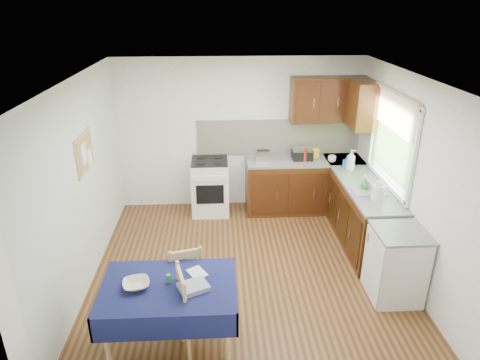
{
  "coord_description": "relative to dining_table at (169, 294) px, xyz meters",
  "views": [
    {
      "loc": [
        -0.36,
        -4.66,
        3.32
      ],
      "look_at": [
        -0.09,
        0.34,
        1.18
      ],
      "focal_mm": 32.0,
      "sensor_mm": 36.0,
      "label": 1
    }
  ],
  "objects": [
    {
      "name": "floor",
      "position": [
        0.86,
        1.27,
        -0.68
      ],
      "size": [
        4.2,
        4.2,
        0.0
      ],
      "primitive_type": "plane",
      "color": "#432612",
      "rests_on": "ground"
    },
    {
      "name": "ceiling",
      "position": [
        0.86,
        1.27,
        1.82
      ],
      "size": [
        4.0,
        4.2,
        0.02
      ],
      "primitive_type": "cube",
      "color": "white",
      "rests_on": "wall_back"
    },
    {
      "name": "wall_back",
      "position": [
        0.86,
        3.37,
        0.57
      ],
      "size": [
        4.0,
        0.02,
        2.5
      ],
      "primitive_type": "cube",
      "color": "white",
      "rests_on": "ground"
    },
    {
      "name": "wall_front",
      "position": [
        0.86,
        -0.83,
        0.57
      ],
      "size": [
        4.0,
        0.02,
        2.5
      ],
      "primitive_type": "cube",
      "color": "white",
      "rests_on": "ground"
    },
    {
      "name": "wall_left",
      "position": [
        -1.14,
        1.27,
        0.57
      ],
      "size": [
        0.02,
        4.2,
        2.5
      ],
      "primitive_type": "cube",
      "color": "silver",
      "rests_on": "ground"
    },
    {
      "name": "wall_right",
      "position": [
        2.86,
        1.27,
        0.57
      ],
      "size": [
        0.02,
        4.2,
        2.5
      ],
      "primitive_type": "cube",
      "color": "white",
      "rests_on": "ground"
    },
    {
      "name": "base_cabinets",
      "position": [
        2.22,
        2.53,
        -0.25
      ],
      "size": [
        1.9,
        2.3,
        0.86
      ],
      "color": "#361C09",
      "rests_on": "ground"
    },
    {
      "name": "worktop_back",
      "position": [
        1.91,
        3.07,
        0.2
      ],
      "size": [
        1.9,
        0.6,
        0.04
      ],
      "primitive_type": "cube",
      "color": "slate",
      "rests_on": "base_cabinets"
    },
    {
      "name": "worktop_right",
      "position": [
        2.56,
        1.92,
        0.2
      ],
      "size": [
        0.6,
        1.7,
        0.04
      ],
      "primitive_type": "cube",
      "color": "slate",
      "rests_on": "base_cabinets"
    },
    {
      "name": "worktop_corner",
      "position": [
        2.56,
        3.07,
        0.2
      ],
      "size": [
        0.6,
        0.6,
        0.04
      ],
      "primitive_type": "cube",
      "color": "slate",
      "rests_on": "base_cabinets"
    },
    {
      "name": "splashback",
      "position": [
        1.51,
        3.36,
        0.52
      ],
      "size": [
        2.7,
        0.02,
        0.6
      ],
      "primitive_type": "cube",
      "color": "#EBE6C7",
      "rests_on": "wall_back"
    },
    {
      "name": "upper_cabinets",
      "position": [
        2.39,
        3.07,
        1.17
      ],
      "size": [
        1.2,
        0.85,
        0.7
      ],
      "color": "#361C09",
      "rests_on": "wall_back"
    },
    {
      "name": "stove",
      "position": [
        0.36,
        3.07,
        -0.22
      ],
      "size": [
        0.6,
        0.61,
        0.92
      ],
      "color": "white",
      "rests_on": "ground"
    },
    {
      "name": "window",
      "position": [
        2.83,
        1.97,
        0.97
      ],
      "size": [
        0.04,
        1.48,
        1.26
      ],
      "color": "#335523",
      "rests_on": "wall_right"
    },
    {
      "name": "fridge",
      "position": [
        2.56,
        0.72,
        -0.24
      ],
      "size": [
        0.58,
        0.6,
        0.89
      ],
      "color": "white",
      "rests_on": "ground"
    },
    {
      "name": "corkboard",
      "position": [
        -1.11,
        1.57,
        0.92
      ],
      "size": [
        0.04,
        0.62,
        0.47
      ],
      "color": "tan",
      "rests_on": "wall_left"
    },
    {
      "name": "dining_table",
      "position": [
        0.0,
        0.0,
        0.0
      ],
      "size": [
        1.3,
        0.88,
        0.79
      ],
      "rotation": [
        0.0,
        0.0,
        -0.26
      ],
      "color": "#0F113D",
      "rests_on": "ground"
    },
    {
      "name": "chair_far",
      "position": [
        0.1,
        0.57,
        -0.2
      ],
      "size": [
        0.49,
        0.49,
        0.91
      ],
      "rotation": [
        0.0,
        0.0,
        3.4
      ],
      "color": "tan",
      "rests_on": "ground"
    },
    {
      "name": "chair_near",
      "position": [
        0.26,
        -0.04,
        -0.16
      ],
      "size": [
        0.53,
        0.53,
        0.99
      ],
      "rotation": [
        0.0,
        0.0,
        1.82
      ],
      "color": "tan",
      "rests_on": "ground"
    },
    {
      "name": "toaster",
      "position": [
        1.23,
        3.08,
        0.3
      ],
      "size": [
        0.23,
        0.14,
        0.18
      ],
      "rotation": [
        0.0,
        0.0,
        -0.08
      ],
      "color": "silver",
      "rests_on": "worktop_back"
    },
    {
      "name": "sandwich_press",
      "position": [
        1.87,
        3.1,
        0.31
      ],
      "size": [
        0.32,
        0.27,
        0.18
      ],
      "rotation": [
        0.0,
        0.0,
        -0.14
      ],
      "color": "black",
      "rests_on": "worktop_back"
    },
    {
      "name": "sauce_bottle",
      "position": [
        1.89,
        2.97,
        0.32
      ],
      "size": [
        0.05,
        0.05,
        0.21
      ],
      "primitive_type": "cylinder",
      "color": "red",
      "rests_on": "worktop_back"
    },
    {
      "name": "yellow_packet",
      "position": [
        2.09,
        3.15,
        0.3
      ],
      "size": [
        0.13,
        0.09,
        0.16
      ],
      "primitive_type": "cube",
      "rotation": [
        0.0,
        0.0,
        0.08
      ],
      "color": "yellow",
      "rests_on": "worktop_back"
    },
    {
      "name": "dish_rack",
      "position": [
        2.52,
        1.76,
        0.24
      ],
      "size": [
        0.42,
        0.32,
        0.2
      ],
      "rotation": [
        0.0,
        0.0,
        -0.23
      ],
      "color": "gray",
      "rests_on": "worktop_right"
    },
    {
      "name": "kettle",
      "position": [
        2.56,
        1.51,
        0.34
      ],
      "size": [
        0.16,
        0.16,
        0.28
      ],
      "color": "white",
      "rests_on": "worktop_right"
    },
    {
      "name": "cup",
      "position": [
        2.32,
        2.93,
        0.27
      ],
      "size": [
        0.16,
        0.16,
        0.1
      ],
      "primitive_type": "imported",
      "rotation": [
        0.0,
        0.0,
        -0.26
      ],
      "color": "white",
      "rests_on": "worktop_back"
    },
    {
      "name": "soap_bottle_a",
      "position": [
        2.51,
        2.55,
        0.38
      ],
      "size": [
        0.18,
        0.18,
        0.33
      ],
      "primitive_type": "imported",
      "rotation": [
        0.0,
        0.0,
        0.88
      ],
      "color": "white",
      "rests_on": "worktop_right"
    },
    {
      "name": "soap_bottle_b",
      "position": [
        2.48,
        2.67,
        0.32
      ],
      "size": [
        0.13,
        0.13,
        0.2
      ],
      "primitive_type": "imported",
      "rotation": [
        0.0,
        0.0,
        2.36
      ],
      "color": "blue",
      "rests_on": "worktop_right"
    },
    {
      "name": "soap_bottle_c",
      "position": [
        2.5,
        1.85,
        0.3
      ],
      "size": [
        0.17,
        0.17,
        0.17
      ],
      "primitive_type": "imported",
      "rotation": [
        0.0,
        0.0,
        3.42
      ],
      "color": "#268C30",
      "rests_on": "worktop_right"
    },
    {
      "name": "plate_bowl",
      "position": [
        -0.3,
        -0.01,
        0.14
      ],
      "size": [
        0.3,
        0.3,
        0.06
      ],
      "primitive_type": "imported",
      "rotation": [
        0.0,
        0.0,
        0.25
      ],
      "color": "beige",
      "rests_on": "dining_table"
    },
    {
      "name": "book",
      "position": [
        0.2,
        0.14,
        0.11
      ],
      "size": [
        0.23,
        0.25,
        0.02
      ],
      "primitive_type": "imported",
      "rotation": [
        0.0,
        0.0,
        0.53
      ],
      "color": "white",
      "rests_on": "dining_table"
    },
    {
      "name": "spice_jar",
      "position": [
        -0.0,
        0.05,
        0.15
      ],
      "size": [
        0.04,
        0.04,
        0.09
      ],
      "primitive_type": "cylinder",
      "color": "#258A3C",
      "rests_on": "dining_table"
    },
    {
      "name": "tea_towel",
      "position": [
        0.24,
        -0.07,
        0.13
      ],
      "size": [
        0.33,
        0.3,
        0.05
      ],
      "primitive_type": "cube",
      "rotation": [
        0.0,
        0.0,
        0.43
      ],
      "color": "navy",
      "rests_on": "dining_table"
    }
  ]
}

